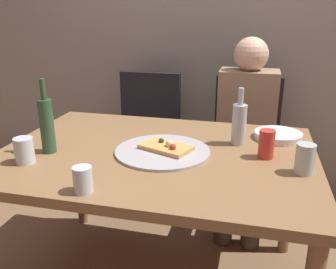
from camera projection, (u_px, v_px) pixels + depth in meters
name	position (u px, v px, depth m)	size (l,w,h in m)	color
back_wall	(204.00, 12.00, 2.62)	(6.00, 0.10, 2.60)	gray
dining_table	(157.00, 166.00, 1.64)	(1.38, 1.00, 0.73)	olive
pizza_tray	(163.00, 151.00, 1.60)	(0.42, 0.42, 0.01)	#ADADB2
pizza_slice_last	(167.00, 147.00, 1.60)	(0.25, 0.20, 0.05)	tan
wine_bottle	(239.00, 123.00, 1.67)	(0.07, 0.07, 0.27)	#B2BCC1
beer_bottle	(47.00, 125.00, 1.56)	(0.06, 0.06, 0.32)	#2D5133
tumbler_near	(24.00, 150.00, 1.48)	(0.08, 0.08, 0.11)	silver
tumbler_far	(83.00, 180.00, 1.24)	(0.07, 0.07, 0.09)	silver
wine_glass	(305.00, 159.00, 1.38)	(0.07, 0.07, 0.12)	#B7C6BC
soda_can	(266.00, 144.00, 1.52)	(0.07, 0.07, 0.12)	red
plate_stack	(278.00, 135.00, 1.76)	(0.23, 0.23, 0.03)	white
chair_left	(146.00, 129.00, 2.59)	(0.44, 0.44, 0.90)	black
chair_right	(245.00, 137.00, 2.43)	(0.44, 0.44, 0.90)	black
guest_in_sweater	(246.00, 126.00, 2.25)	(0.36, 0.56, 1.17)	#937A60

